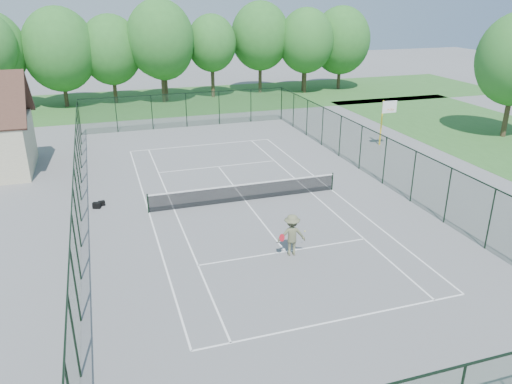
{
  "coord_description": "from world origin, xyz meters",
  "views": [
    {
      "loc": [
        -7.59,
        -25.39,
        11.13
      ],
      "look_at": [
        0.0,
        -2.0,
        1.3
      ],
      "focal_mm": 35.0,
      "sensor_mm": 36.0,
      "label": 1
    }
  ],
  "objects_px": {
    "basketball_goal": "(386,114)",
    "tennis_net": "(245,191)",
    "sports_bag_a": "(97,205)",
    "tennis_player": "(292,235)"
  },
  "relations": [
    {
      "from": "tennis_net",
      "to": "tennis_player",
      "type": "relative_size",
      "value": 5.64
    },
    {
      "from": "basketball_goal",
      "to": "tennis_player",
      "type": "xyz_separation_m",
      "value": [
        -13.2,
        -13.85,
        -1.59
      ]
    },
    {
      "from": "basketball_goal",
      "to": "tennis_player",
      "type": "relative_size",
      "value": 1.86
    },
    {
      "from": "tennis_net",
      "to": "sports_bag_a",
      "type": "bearing_deg",
      "value": 169.53
    },
    {
      "from": "tennis_net",
      "to": "tennis_player",
      "type": "xyz_separation_m",
      "value": [
        0.17,
        -6.7,
        0.41
      ]
    },
    {
      "from": "tennis_player",
      "to": "basketball_goal",
      "type": "bearing_deg",
      "value": 46.38
    },
    {
      "from": "tennis_net",
      "to": "basketball_goal",
      "type": "xyz_separation_m",
      "value": [
        13.37,
        7.15,
        1.99
      ]
    },
    {
      "from": "tennis_net",
      "to": "sports_bag_a",
      "type": "distance_m",
      "value": 8.31
    },
    {
      "from": "tennis_net",
      "to": "tennis_player",
      "type": "bearing_deg",
      "value": -88.54
    },
    {
      "from": "basketball_goal",
      "to": "tennis_net",
      "type": "bearing_deg",
      "value": -151.88
    }
  ]
}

